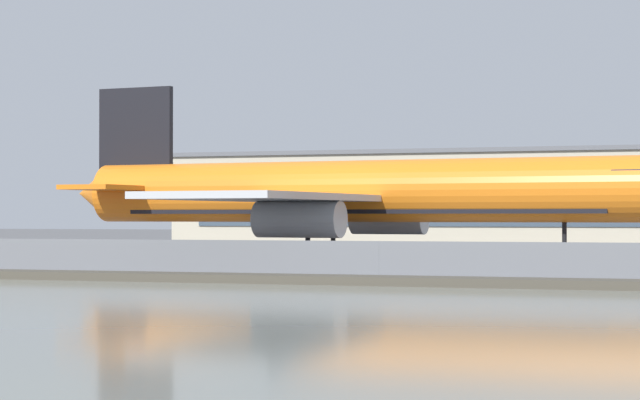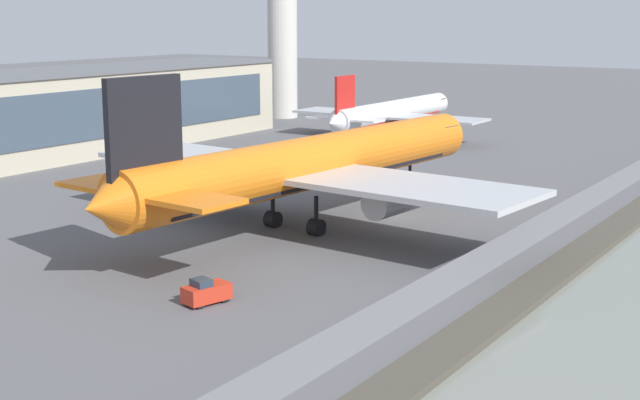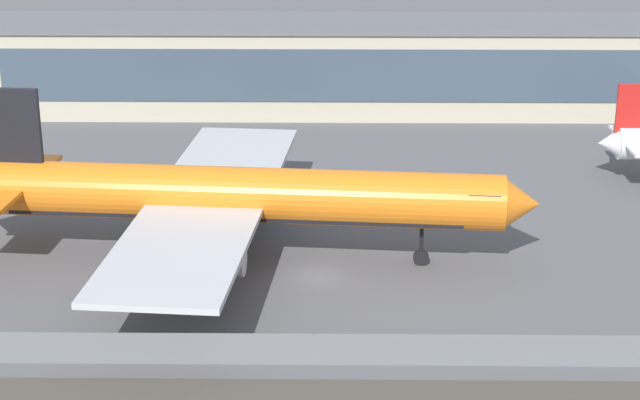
% 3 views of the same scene
% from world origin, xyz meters
% --- Properties ---
extents(ground_plane, '(500.00, 500.00, 0.00)m').
position_xyz_m(ground_plane, '(0.00, 0.00, 0.00)').
color(ground_plane, '#565659').
extents(shoreline_seawall, '(320.00, 3.00, 0.50)m').
position_xyz_m(shoreline_seawall, '(0.00, -20.50, 0.25)').
color(shoreline_seawall, '#474238').
rests_on(shoreline_seawall, ground).
extents(perimeter_fence, '(280.00, 0.10, 2.44)m').
position_xyz_m(perimeter_fence, '(0.00, -16.00, 1.22)').
color(perimeter_fence, slate).
rests_on(perimeter_fence, ground).
extents(cargo_jet_orange, '(52.23, 45.09, 14.97)m').
position_xyz_m(cargo_jet_orange, '(-7.94, 3.71, 5.71)').
color(cargo_jet_orange, orange).
rests_on(cargo_jet_orange, ground).
extents(terminal_building, '(92.57, 15.69, 11.70)m').
position_xyz_m(terminal_building, '(1.55, 56.06, 5.86)').
color(terminal_building, '#BCB299').
rests_on(terminal_building, ground).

